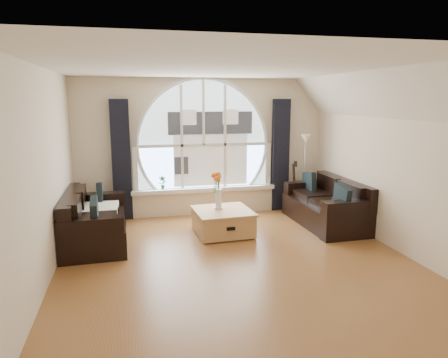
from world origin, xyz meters
TOP-DOWN VIEW (x-y plane):
  - ground at (0.00, 0.00)m, footprint 5.00×5.50m
  - ceiling at (0.00, 0.00)m, footprint 5.00×5.50m
  - wall_back at (0.00, 2.75)m, footprint 5.00×0.01m
  - wall_front at (0.00, -2.75)m, footprint 5.00×0.01m
  - wall_left at (-2.50, 0.00)m, footprint 0.01×5.50m
  - wall_right at (2.50, 0.00)m, footprint 0.01×5.50m
  - attic_slope at (2.20, 0.00)m, footprint 0.92×5.50m
  - arched_window at (0.00, 2.72)m, footprint 2.60×0.06m
  - window_sill at (0.00, 2.65)m, footprint 2.90×0.22m
  - window_frame at (0.00, 2.69)m, footprint 2.76×0.08m
  - neighbor_house at (0.15, 2.71)m, footprint 1.70×0.02m
  - curtain_left at (-1.60, 2.63)m, footprint 0.35×0.12m
  - curtain_right at (1.60, 2.63)m, footprint 0.35×0.12m
  - sofa_left at (-2.03, 1.37)m, footprint 0.99×1.89m
  - sofa_right at (2.06, 1.42)m, footprint 1.00×1.93m
  - coffee_chest at (0.08, 1.32)m, footprint 1.01×1.01m
  - throw_blanket at (-1.95, 1.56)m, footprint 0.57×0.57m
  - vase_flowers at (0.02, 1.42)m, footprint 0.24×0.24m
  - floor_lamp at (2.02, 2.34)m, footprint 0.24×0.24m
  - guitar at (1.84, 2.50)m, footprint 0.38×0.27m
  - potted_plant at (-0.84, 2.65)m, footprint 0.16×0.13m

SIDE VIEW (x-z plane):
  - ground at x=0.00m, z-range -0.01..0.01m
  - coffee_chest at x=0.08m, z-range 0.00..0.47m
  - sofa_left at x=-2.03m, z-range -0.01..0.81m
  - sofa_right at x=2.06m, z-range -0.02..0.82m
  - throw_blanket at x=-1.95m, z-range 0.45..0.55m
  - window_sill at x=0.00m, z-range 0.47..0.55m
  - guitar at x=1.84m, z-range 0.00..1.06m
  - potted_plant at x=-0.84m, z-range 0.55..0.82m
  - floor_lamp at x=2.02m, z-range 0.00..1.60m
  - vase_flowers at x=0.02m, z-range 0.47..1.17m
  - curtain_left at x=-1.60m, z-range 0.00..2.30m
  - curtain_right at x=1.60m, z-range 0.00..2.30m
  - wall_back at x=0.00m, z-range 0.00..2.70m
  - wall_front at x=0.00m, z-range 0.00..2.70m
  - wall_left at x=-2.50m, z-range 0.00..2.70m
  - wall_right at x=2.50m, z-range 0.00..2.70m
  - neighbor_house at x=0.15m, z-range 0.75..2.25m
  - arched_window at x=0.00m, z-range 0.55..2.70m
  - window_frame at x=0.00m, z-range 0.55..2.70m
  - attic_slope at x=2.20m, z-range 1.99..2.71m
  - ceiling at x=0.00m, z-range 2.70..2.71m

